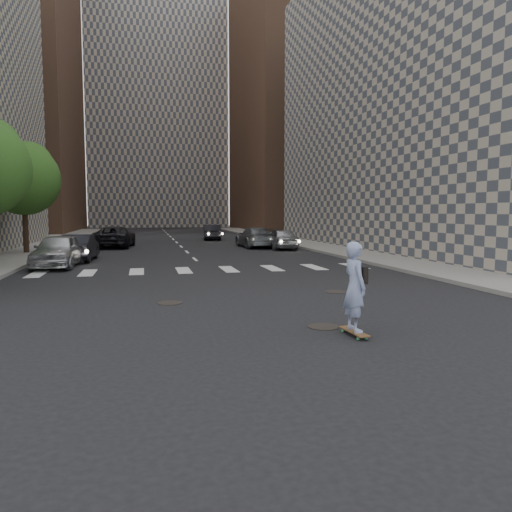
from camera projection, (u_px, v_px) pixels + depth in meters
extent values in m
plane|color=black|center=(248.00, 308.00, 13.30)|extent=(160.00, 160.00, 0.00)
cube|color=gray|center=(388.00, 246.00, 35.91)|extent=(13.00, 80.00, 0.15)
cube|color=#ADA08E|center=(455.00, 89.00, 34.36)|extent=(15.00, 33.00, 22.00)
cube|color=black|center=(386.00, 221.00, 29.19)|extent=(0.30, 18.00, 4.00)
cube|color=brown|center=(307.00, 100.00, 69.52)|extent=(18.00, 24.00, 36.00)
cube|color=#ADA08E|center=(156.00, 88.00, 86.93)|extent=(22.00, 20.00, 48.00)
cylinder|color=#382619|center=(26.00, 229.00, 29.54)|extent=(0.32, 0.32, 2.80)
sphere|color=#24511B|center=(24.00, 179.00, 29.28)|extent=(4.20, 4.20, 4.20)
sphere|color=#24511B|center=(29.00, 165.00, 29.82)|extent=(2.80, 2.80, 2.80)
cylinder|color=black|center=(324.00, 327.00, 11.14)|extent=(0.70, 0.70, 0.02)
cylinder|color=black|center=(170.00, 303.00, 14.03)|extent=(0.70, 0.70, 0.02)
cylinder|color=black|center=(336.00, 292.00, 15.97)|extent=(0.70, 0.70, 0.02)
cube|color=brown|center=(354.00, 331.00, 10.36)|extent=(0.30, 1.00, 0.02)
cylinder|color=#37B265|center=(358.00, 339.00, 10.00)|extent=(0.04, 0.07, 0.07)
cylinder|color=#37B265|center=(366.00, 338.00, 10.05)|extent=(0.04, 0.07, 0.07)
cylinder|color=#37B265|center=(343.00, 331.00, 10.68)|extent=(0.04, 0.07, 0.07)
cylinder|color=#37B265|center=(350.00, 330.00, 10.73)|extent=(0.04, 0.07, 0.07)
imported|color=#97B5DC|center=(355.00, 287.00, 10.28)|extent=(0.49, 0.70, 1.86)
cube|color=black|center=(362.00, 275.00, 10.36)|extent=(0.13, 0.31, 0.35)
imported|color=#B0B2B7|center=(58.00, 251.00, 23.03)|extent=(2.13, 4.66, 1.55)
imported|color=black|center=(79.00, 248.00, 25.98)|extent=(1.69, 4.30, 1.40)
imported|color=slate|center=(255.00, 237.00, 35.73)|extent=(2.21, 5.03, 1.44)
imported|color=black|center=(114.00, 237.00, 35.63)|extent=(3.03, 5.68, 1.52)
imported|color=#A3A5AA|center=(281.00, 239.00, 34.10)|extent=(1.80, 4.25, 1.43)
imported|color=black|center=(212.00, 232.00, 45.07)|extent=(1.85, 4.30, 1.38)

